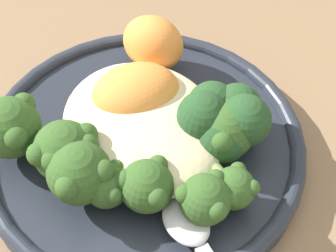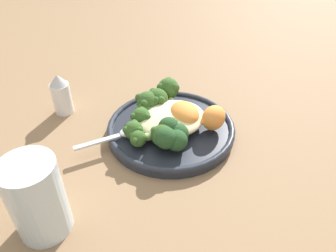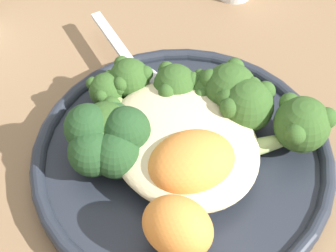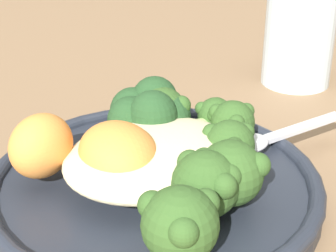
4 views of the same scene
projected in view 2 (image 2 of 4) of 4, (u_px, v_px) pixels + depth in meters
ground_plane at (171, 133)px, 0.62m from camera, size 4.00×4.00×0.00m
plate at (170, 129)px, 0.61m from camera, size 0.24×0.24×0.02m
quinoa_mound at (173, 118)px, 0.60m from camera, size 0.13×0.11×0.03m
broccoli_stalk_0 at (169, 92)px, 0.66m from camera, size 0.05×0.13×0.04m
broccoli_stalk_1 at (162, 102)px, 0.63m from camera, size 0.04×0.12×0.04m
broccoli_stalk_2 at (152, 105)px, 0.62m from camera, size 0.07×0.11×0.04m
broccoli_stalk_3 at (152, 113)px, 0.61m from camera, size 0.08×0.09×0.03m
broccoli_stalk_4 at (153, 119)px, 0.59m from camera, size 0.11×0.08×0.04m
broccoli_stalk_5 at (142, 129)px, 0.57m from camera, size 0.12×0.04×0.03m
broccoli_stalk_6 at (153, 133)px, 0.57m from camera, size 0.12×0.04×0.03m
broccoli_stalk_7 at (166, 134)px, 0.55m from camera, size 0.08×0.06×0.04m
sweet_potato_chunk_0 at (184, 114)px, 0.60m from camera, size 0.06×0.07×0.04m
sweet_potato_chunk_1 at (214, 118)px, 0.58m from camera, size 0.06×0.06×0.04m
kale_tuft at (170, 135)px, 0.55m from camera, size 0.06×0.07×0.04m
spoon at (123, 134)px, 0.58m from camera, size 0.12×0.03×0.01m
water_glass at (37, 198)px, 0.42m from camera, size 0.07×0.07×0.12m
salt_shaker at (61, 94)px, 0.65m from camera, size 0.04×0.04×0.09m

